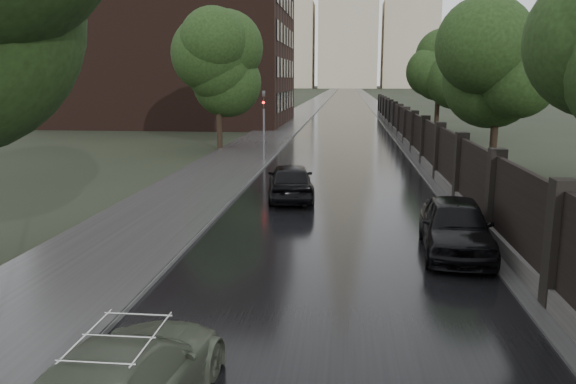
{
  "coord_description": "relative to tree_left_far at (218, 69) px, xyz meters",
  "views": [
    {
      "loc": [
        0.33,
        -6.3,
        4.62
      ],
      "look_at": [
        -1.28,
        9.11,
        1.5
      ],
      "focal_mm": 35.0,
      "sensor_mm": 36.0,
      "label": 1
    }
  ],
  "objects": [
    {
      "name": "brick_building",
      "position": [
        -10.0,
        22.0,
        4.76
      ],
      "size": [
        24.0,
        18.0,
        20.0
      ],
      "primitive_type": "cube",
      "color": "black",
      "rests_on": "ground"
    },
    {
      "name": "traffic_light",
      "position": [
        3.7,
        -5.01,
        -2.84
      ],
      "size": [
        0.16,
        0.32,
        4.0
      ],
      "color": "#59595E",
      "rests_on": "ground"
    },
    {
      "name": "stalinist_tower",
      "position": [
        8.0,
        270.0,
        33.14
      ],
      "size": [
        92.0,
        30.0,
        159.0
      ],
      "color": "tan",
      "rests_on": "ground"
    },
    {
      "name": "volga_sedan",
      "position": [
        5.42,
        -29.75,
        -4.61
      ],
      "size": [
        2.21,
        4.53,
        1.27
      ],
      "primitive_type": "imported",
      "rotation": [
        0.0,
        0.0,
        3.04
      ],
      "color": "#4D5645",
      "rests_on": "ground"
    },
    {
      "name": "tree_right_c",
      "position": [
        15.5,
        10.0,
        -0.29
      ],
      "size": [
        4.08,
        4.08,
        7.01
      ],
      "color": "black",
      "rests_on": "ground"
    },
    {
      "name": "sidewalk_left",
      "position": [
        2.0,
        160.0,
        -5.16
      ],
      "size": [
        4.0,
        420.0,
        0.16
      ],
      "primitive_type": "cube",
      "color": "#2D2D2D",
      "rests_on": "ground"
    },
    {
      "name": "fence_right",
      "position": [
        12.6,
        2.01,
        -4.23
      ],
      "size": [
        0.45,
        75.72,
        2.7
      ],
      "color": "#383533",
      "rests_on": "ground"
    },
    {
      "name": "tree_right_b",
      "position": [
        15.5,
        -8.0,
        -0.29
      ],
      "size": [
        4.08,
        4.08,
        7.01
      ],
      "color": "black",
      "rests_on": "ground"
    },
    {
      "name": "verge_right",
      "position": [
        13.5,
        160.0,
        -5.2
      ],
      "size": [
        3.0,
        420.0,
        0.08
      ],
      "primitive_type": "cube",
      "color": "#2D2D2D",
      "rests_on": "ground"
    },
    {
      "name": "road",
      "position": [
        8.0,
        160.0,
        -5.23
      ],
      "size": [
        8.0,
        420.0,
        0.02
      ],
      "primitive_type": "cube",
      "color": "black",
      "rests_on": "ground"
    },
    {
      "name": "tree_left_far",
      "position": [
        0.0,
        0.0,
        0.0
      ],
      "size": [
        4.25,
        4.25,
        7.39
      ],
      "color": "black",
      "rests_on": "ground"
    },
    {
      "name": "hatchback_left",
      "position": [
        6.2,
        -14.94,
        -4.51
      ],
      "size": [
        2.26,
        4.49,
        1.47
      ],
      "primitive_type": "imported",
      "rotation": [
        0.0,
        0.0,
        3.27
      ],
      "color": "black",
      "rests_on": "ground"
    },
    {
      "name": "car_right_near",
      "position": [
        11.29,
        -21.35,
        -4.49
      ],
      "size": [
        2.09,
        4.53,
        1.5
      ],
      "primitive_type": "imported",
      "rotation": [
        0.0,
        0.0,
        -0.07
      ],
      "color": "black",
      "rests_on": "ground"
    }
  ]
}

